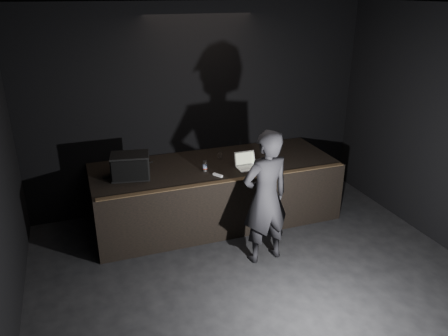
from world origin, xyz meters
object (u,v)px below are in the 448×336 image
person (265,197)px  stage_monitor (130,166)px  beer_can (205,166)px  laptop (247,164)px  stage_riser (215,192)px

person → stage_monitor: bearing=-44.8°
beer_can → laptop: bearing=-6.1°
laptop → person: (-0.16, -1.08, -0.08)m
laptop → stage_riser: bearing=144.9°
beer_can → person: bearing=-65.7°
stage_monitor → laptop: (1.82, -0.21, -0.13)m
stage_riser → beer_can: bearing=-137.0°
stage_monitor → person: bearing=-27.6°
stage_monitor → beer_can: stage_monitor is taller
stage_riser → stage_monitor: stage_monitor is taller
laptop → person: bearing=-99.4°
stage_riser → beer_can: (-0.24, -0.23, 0.58)m
person → laptop: bearing=-105.6°
laptop → beer_can: size_ratio=2.06×
stage_riser → person: bearing=-78.7°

